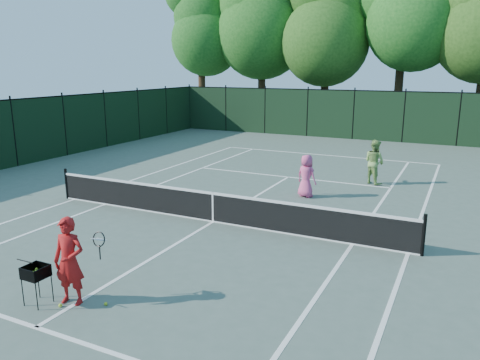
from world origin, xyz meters
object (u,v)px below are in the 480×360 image
at_px(coach, 70,261).
at_px(player_green, 374,162).
at_px(ball_hopper, 36,272).
at_px(loose_ball_near_cart, 60,305).
at_px(player_pink, 306,176).
at_px(loose_ball_midcourt, 106,304).

bearing_deg(coach, player_green, 62.42).
bearing_deg(ball_hopper, player_green, 73.34).
bearing_deg(loose_ball_near_cart, coach, 70.83).
height_order(player_pink, ball_hopper, player_pink).
relative_size(player_pink, player_green, 0.87).
bearing_deg(coach, ball_hopper, -161.18).
distance_m(ball_hopper, loose_ball_near_cart, 0.79).
relative_size(player_green, ball_hopper, 2.19).
height_order(ball_hopper, loose_ball_midcourt, ball_hopper).
height_order(coach, ball_hopper, coach).
relative_size(ball_hopper, loose_ball_midcourt, 11.59).
relative_size(coach, player_green, 1.00).
bearing_deg(player_pink, player_green, -102.74).
xyz_separation_m(player_pink, loose_ball_near_cart, (-1.77, -9.52, -0.72)).
bearing_deg(loose_ball_midcourt, player_pink, 83.58).
relative_size(coach, player_pink, 1.15).
bearing_deg(player_pink, loose_ball_midcourt, 101.34).
distance_m(coach, player_pink, 9.43).
relative_size(coach, ball_hopper, 2.19).
relative_size(player_pink, ball_hopper, 1.91).
xyz_separation_m(ball_hopper, loose_ball_midcourt, (1.21, 0.51, -0.63)).
height_order(loose_ball_near_cart, loose_ball_midcourt, same).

